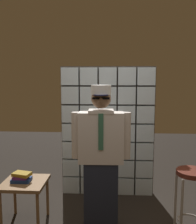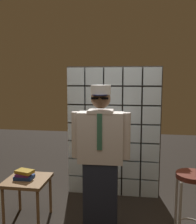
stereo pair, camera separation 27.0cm
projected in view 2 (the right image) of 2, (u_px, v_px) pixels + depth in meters
The scene contains 5 objects.
glass_block_wall at pixel (113, 132), 3.94m from camera, with size 1.43×0.10×2.00m.
standing_person at pixel (101, 156), 3.01m from camera, with size 0.69×0.29×1.72m.
bar_stool at pixel (192, 193), 2.71m from camera, with size 0.34×0.34×0.82m.
side_table at pixel (27, 184), 3.25m from camera, with size 0.52×0.52×0.55m.
book_stack at pixel (24, 175), 3.23m from camera, with size 0.24×0.19×0.11m.
Camera 2 is at (0.36, -2.41, 1.80)m, focal length 41.41 mm.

